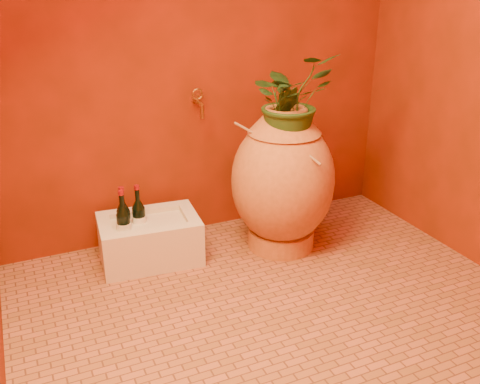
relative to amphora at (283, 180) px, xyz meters
name	(u,v)px	position (x,y,z in m)	size (l,w,h in m)	color
floor	(275,307)	(-0.33, -0.56, -0.43)	(2.50, 2.50, 0.00)	#9C5133
wall_back	(199,28)	(-0.33, 0.44, 0.82)	(2.50, 0.02, 2.50)	#561D04
amphora	(283,180)	(0.00, 0.00, 0.00)	(0.71, 0.71, 0.86)	#BB6D34
stone_basin	(150,240)	(-0.77, 0.16, -0.30)	(0.58, 0.42, 0.26)	beige
wine_bottle_a	(124,225)	(-0.91, 0.14, -0.17)	(0.08, 0.08, 0.32)	black
wine_bottle_b	(124,221)	(-0.90, 0.19, -0.17)	(0.08, 0.08, 0.32)	black
wine_bottle_c	(139,218)	(-0.81, 0.20, -0.17)	(0.08, 0.08, 0.31)	black
wall_tap	(199,102)	(-0.37, 0.36, 0.42)	(0.07, 0.15, 0.16)	#986623
plant_main	(291,100)	(0.02, -0.02, 0.47)	(0.46, 0.39, 0.51)	#1F3F16
plant_side	(281,118)	(-0.04, -0.03, 0.38)	(0.20, 0.16, 0.36)	#1F3F16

